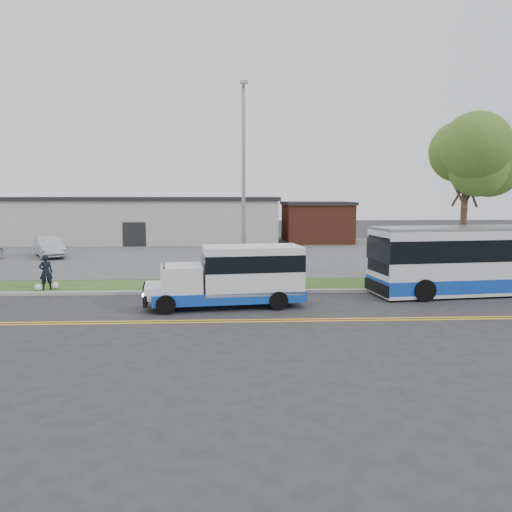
{
  "coord_description": "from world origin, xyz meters",
  "views": [
    {
      "loc": [
        2.42,
        -21.4,
        4.44
      ],
      "look_at": [
        3.56,
        2.11,
        1.6
      ],
      "focal_mm": 35.0,
      "sensor_mm": 36.0,
      "label": 1
    }
  ],
  "objects": [
    {
      "name": "parked_car_a",
      "position": [
        -10.61,
        14.64,
        0.84
      ],
      "size": [
        3.49,
        4.69,
        1.48
      ],
      "primitive_type": "imported",
      "rotation": [
        0.0,
        0.0,
        0.49
      ],
      "color": "#B0B2B7",
      "rests_on": "parking_lot"
    },
    {
      "name": "transit_bus",
      "position": [
        14.23,
        0.6,
        1.55
      ],
      "size": [
        11.28,
        3.86,
        3.07
      ],
      "rotation": [
        0.0,
        0.0,
        0.12
      ],
      "color": "silver",
      "rests_on": "ground"
    },
    {
      "name": "verge",
      "position": [
        0.0,
        2.9,
        0.05
      ],
      "size": [
        80.0,
        3.3,
        0.1
      ],
      "primitive_type": "cube",
      "color": "#33531B",
      "rests_on": "ground"
    },
    {
      "name": "commercial_building",
      "position": [
        -6.0,
        27.0,
        2.18
      ],
      "size": [
        25.4,
        10.4,
        4.35
      ],
      "color": "#9E9E99",
      "rests_on": "ground"
    },
    {
      "name": "shuttle_bus",
      "position": [
        2.61,
        -1.56,
        1.3
      ],
      "size": [
        6.55,
        2.82,
        2.44
      ],
      "rotation": [
        0.0,
        0.0,
        0.12
      ],
      "color": "#0F3CA9",
      "rests_on": "ground"
    },
    {
      "name": "parking_lot",
      "position": [
        0.0,
        17.0,
        0.05
      ],
      "size": [
        80.0,
        25.0,
        0.1
      ],
      "primitive_type": "cube",
      "color": "#4C4C4F",
      "rests_on": "ground"
    },
    {
      "name": "lane_line_south",
      "position": [
        0.0,
        -4.15,
        0.01
      ],
      "size": [
        70.0,
        0.12,
        0.01
      ],
      "primitive_type": "cube",
      "color": "yellow",
      "rests_on": "ground"
    },
    {
      "name": "streetlight_near",
      "position": [
        3.0,
        2.73,
        5.23
      ],
      "size": [
        0.35,
        1.53,
        9.5
      ],
      "color": "gray",
      "rests_on": "verge"
    },
    {
      "name": "pedestrian",
      "position": [
        -6.21,
        1.9,
        0.92
      ],
      "size": [
        0.71,
        0.6,
        1.65
      ],
      "primitive_type": "imported",
      "rotation": [
        0.0,
        0.0,
        3.55
      ],
      "color": "black",
      "rests_on": "verge"
    },
    {
      "name": "grocery_bag_left",
      "position": [
        -6.51,
        1.65,
        0.26
      ],
      "size": [
        0.32,
        0.32,
        0.32
      ],
      "primitive_type": "sphere",
      "color": "white",
      "rests_on": "verge"
    },
    {
      "name": "ground",
      "position": [
        0.0,
        0.0,
        0.0
      ],
      "size": [
        140.0,
        140.0,
        0.0
      ],
      "primitive_type": "plane",
      "color": "#28282B",
      "rests_on": "ground"
    },
    {
      "name": "tree_east",
      "position": [
        14.0,
        3.0,
        6.2
      ],
      "size": [
        5.2,
        5.2,
        8.33
      ],
      "color": "#3E2B21",
      "rests_on": "verge"
    },
    {
      "name": "curb",
      "position": [
        0.0,
        1.1,
        0.07
      ],
      "size": [
        80.0,
        0.3,
        0.15
      ],
      "primitive_type": "cube",
      "color": "#9E9B93",
      "rests_on": "ground"
    },
    {
      "name": "brick_wing",
      "position": [
        10.5,
        26.0,
        1.96
      ],
      "size": [
        6.3,
        7.3,
        3.9
      ],
      "color": "brown",
      "rests_on": "ground"
    },
    {
      "name": "lane_line_north",
      "position": [
        0.0,
        -3.85,
        0.01
      ],
      "size": [
        70.0,
        0.12,
        0.01
      ],
      "primitive_type": "cube",
      "color": "yellow",
      "rests_on": "ground"
    },
    {
      "name": "grocery_bag_right",
      "position": [
        -5.91,
        2.15,
        0.26
      ],
      "size": [
        0.32,
        0.32,
        0.32
      ],
      "primitive_type": "sphere",
      "color": "white",
      "rests_on": "verge"
    }
  ]
}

